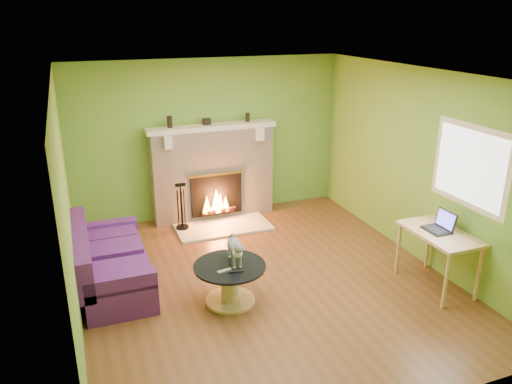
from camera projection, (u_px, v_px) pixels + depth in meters
floor at (265, 280)px, 6.44m from camera, size 5.00×5.00×0.00m
ceiling at (266, 75)px, 5.56m from camera, size 5.00×5.00×0.00m
wall_back at (209, 139)px, 8.20m from camera, size 5.00×0.00×5.00m
wall_front at (387, 285)px, 3.80m from camera, size 5.00×0.00×5.00m
wall_left at (67, 210)px, 5.25m from camera, size 0.00×5.00×5.00m
wall_right at (419, 166)px, 6.75m from camera, size 0.00×5.00×5.00m
window_frame at (470, 166)px, 5.87m from camera, size 0.00×1.20×1.20m
window_pane at (470, 167)px, 5.87m from camera, size 0.00×1.06×1.06m
fireplace at (213, 173)px, 8.21m from camera, size 2.10×0.46×1.58m
hearth at (223, 227)px, 8.02m from camera, size 1.50×0.75×0.03m
mantel at (212, 127)px, 7.93m from camera, size 2.10×0.28×0.08m
sofa at (109, 264)px, 6.22m from camera, size 0.85×1.76×0.79m
coffee_table at (230, 281)px, 5.88m from camera, size 0.85×0.85×0.48m
desk at (439, 239)px, 6.09m from camera, size 0.58×1.00×0.74m
cat at (235, 249)px, 5.82m from camera, size 0.26×0.57×0.35m
remote_silver at (224, 271)px, 5.67m from camera, size 0.18×0.08×0.02m
remote_black at (236, 271)px, 5.66m from camera, size 0.17×0.07×0.02m
laptop at (438, 222)px, 6.06m from camera, size 0.28×0.33×0.24m
fire_tools at (181, 206)px, 7.80m from camera, size 0.20×0.20×0.76m
mantel_vase_left at (170, 122)px, 7.70m from camera, size 0.08×0.08×0.18m
mantel_vase_right at (248, 117)px, 8.13m from camera, size 0.07×0.07×0.14m
mantel_box at (207, 122)px, 7.91m from camera, size 0.12×0.08×0.10m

